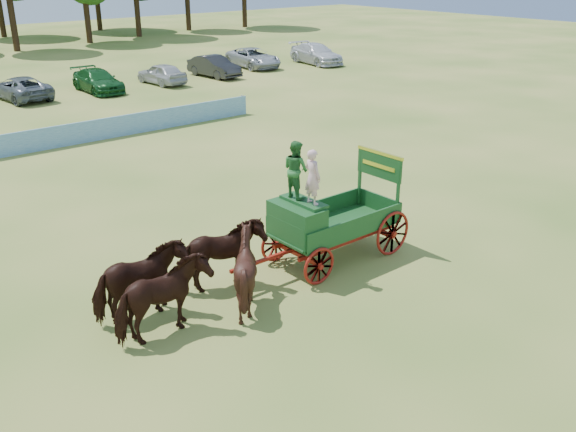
# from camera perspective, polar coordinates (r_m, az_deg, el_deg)

# --- Properties ---
(ground) EXTENTS (160.00, 160.00, 0.00)m
(ground) POSITION_cam_1_polar(r_m,az_deg,el_deg) (17.29, -0.61, -7.20)
(ground) COLOR tan
(ground) RESTS_ON ground
(horse_lead_left) EXTENTS (2.41, 1.22, 1.98)m
(horse_lead_left) POSITION_cam_1_polar(r_m,az_deg,el_deg) (15.44, -11.07, -7.30)
(horse_lead_left) COLOR black
(horse_lead_left) RESTS_ON ground
(horse_lead_right) EXTENTS (2.39, 1.17, 1.98)m
(horse_lead_right) POSITION_cam_1_polar(r_m,az_deg,el_deg) (16.31, -12.98, -5.78)
(horse_lead_right) COLOR black
(horse_lead_right) RESTS_ON ground
(horse_wheel_left) EXTENTS (2.05, 1.88, 1.99)m
(horse_wheel_left) POSITION_cam_1_polar(r_m,az_deg,el_deg) (16.54, -3.81, -4.80)
(horse_wheel_left) COLOR black
(horse_wheel_left) RESTS_ON ground
(horse_wheel_right) EXTENTS (2.52, 1.55, 1.98)m
(horse_wheel_right) POSITION_cam_1_polar(r_m,az_deg,el_deg) (17.36, -5.95, -3.52)
(horse_wheel_right) COLOR black
(horse_wheel_right) RESTS_ON ground
(farm_dray) EXTENTS (6.00, 2.00, 3.78)m
(farm_dray) POSITION_cam_1_polar(r_m,az_deg,el_deg) (18.37, 2.50, 0.38)
(farm_dray) COLOR #9B200F
(farm_dray) RESTS_ON ground
(sponsor_banner) EXTENTS (26.00, 0.08, 1.05)m
(sponsor_banner) POSITION_cam_1_polar(r_m,az_deg,el_deg) (31.91, -23.09, 5.91)
(sponsor_banner) COLOR #1D659E
(sponsor_banner) RESTS_ON ground
(parked_cars) EXTENTS (56.11, 7.66, 1.65)m
(parked_cars) POSITION_cam_1_polar(r_m,az_deg,el_deg) (44.36, -22.95, 10.39)
(parked_cars) COLOR silver
(parked_cars) RESTS_ON ground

